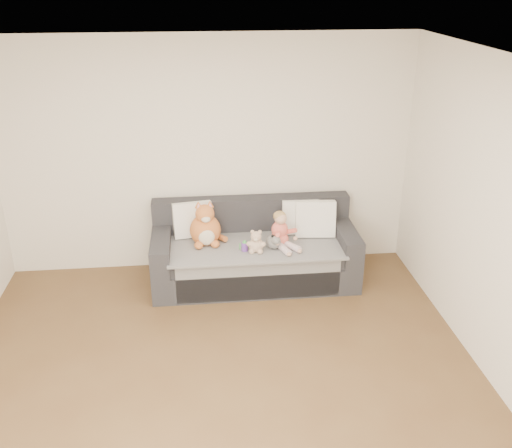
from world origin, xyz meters
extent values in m
plane|color=brown|center=(0.00, 0.00, 0.00)|extent=(5.00, 5.00, 0.00)
plane|color=white|center=(0.00, 0.00, 2.60)|extent=(5.00, 5.00, 0.00)
plane|color=white|center=(0.00, 2.50, 1.30)|extent=(4.50, 0.00, 4.50)
cube|color=#2A2B2F|center=(0.46, 2.02, 0.15)|extent=(2.20, 0.90, 0.30)
cube|color=#2A2B2F|center=(0.46, 1.99, 0.38)|extent=(1.90, 0.80, 0.15)
cube|color=#2A2B2F|center=(0.46, 2.37, 0.65)|extent=(2.20, 0.20, 0.40)
cube|color=#2A2B2F|center=(-0.54, 2.02, 0.45)|extent=(0.20, 0.90, 0.30)
cube|color=#2A2B2F|center=(1.46, 2.02, 0.45)|extent=(0.20, 0.90, 0.30)
cube|color=gray|center=(0.46, 1.97, 0.46)|extent=(1.85, 0.88, 0.02)
cube|color=gray|center=(0.46, 1.58, 0.23)|extent=(1.70, 0.02, 0.41)
cube|color=white|center=(-0.20, 2.26, 0.67)|extent=(0.45, 0.25, 0.40)
cube|color=white|center=(1.00, 2.21, 0.66)|extent=(0.42, 0.21, 0.39)
cube|color=white|center=(1.14, 2.12, 0.67)|extent=(0.45, 0.23, 0.41)
ellipsoid|color=#EB5C53|center=(0.72, 1.92, 0.54)|extent=(0.18, 0.15, 0.15)
ellipsoid|color=#EB5C53|center=(0.72, 1.93, 0.65)|extent=(0.18, 0.15, 0.19)
ellipsoid|color=#DBAA8C|center=(0.73, 1.91, 0.78)|extent=(0.13, 0.13, 0.13)
ellipsoid|color=tan|center=(0.72, 1.93, 0.80)|extent=(0.14, 0.14, 0.11)
cylinder|color=#EB5C53|center=(0.67, 1.83, 0.63)|extent=(0.07, 0.18, 0.12)
cylinder|color=#EB5C53|center=(0.83, 1.91, 0.63)|extent=(0.16, 0.17, 0.12)
ellipsoid|color=#DBAA8C|center=(0.67, 1.76, 0.57)|extent=(0.05, 0.05, 0.05)
ellipsoid|color=#DBAA8C|center=(0.88, 1.85, 0.57)|extent=(0.05, 0.05, 0.05)
cylinder|color=#E5B2C6|center=(0.74, 1.75, 0.50)|extent=(0.13, 0.24, 0.08)
cylinder|color=#E5B2C6|center=(0.84, 1.80, 0.50)|extent=(0.18, 0.23, 0.08)
ellipsoid|color=#DBAA8C|center=(0.78, 1.64, 0.50)|extent=(0.05, 0.07, 0.04)
ellipsoid|color=#DBAA8C|center=(0.90, 1.70, 0.50)|extent=(0.05, 0.07, 0.04)
ellipsoid|color=#BC5729|center=(-0.06, 2.05, 0.62)|extent=(0.33, 0.28, 0.35)
ellipsoid|color=beige|center=(-0.05, 1.94, 0.60)|extent=(0.17, 0.08, 0.19)
ellipsoid|color=#BC5729|center=(-0.06, 2.03, 0.82)|extent=(0.20, 0.20, 0.20)
ellipsoid|color=beige|center=(-0.05, 1.94, 0.80)|extent=(0.10, 0.06, 0.07)
cone|color=#BC5729|center=(-0.12, 2.06, 0.92)|extent=(0.08, 0.08, 0.07)
cone|color=pink|center=(-0.12, 2.04, 0.91)|extent=(0.05, 0.05, 0.04)
cone|color=#BC5729|center=(0.00, 2.06, 0.92)|extent=(0.08, 0.08, 0.07)
cone|color=pink|center=(0.00, 2.05, 0.91)|extent=(0.05, 0.05, 0.04)
ellipsoid|color=#BC5729|center=(-0.14, 1.91, 0.51)|extent=(0.10, 0.12, 0.08)
ellipsoid|color=#BC5729|center=(0.03, 1.93, 0.51)|extent=(0.10, 0.12, 0.08)
cylinder|color=#BC5729|center=(0.09, 2.11, 0.51)|extent=(0.18, 0.22, 0.08)
ellipsoid|color=#CFAE8F|center=(0.45, 1.78, 0.55)|extent=(0.16, 0.13, 0.16)
ellipsoid|color=#CFAE8F|center=(0.45, 1.77, 0.65)|extent=(0.11, 0.11, 0.11)
ellipsoid|color=#CFAE8F|center=(0.42, 1.79, 0.70)|extent=(0.04, 0.04, 0.04)
ellipsoid|color=#CFAE8F|center=(0.49, 1.78, 0.70)|extent=(0.04, 0.04, 0.04)
ellipsoid|color=beige|center=(0.45, 1.73, 0.64)|extent=(0.04, 0.04, 0.04)
ellipsoid|color=#CFAE8F|center=(0.38, 1.78, 0.57)|extent=(0.06, 0.06, 0.06)
ellipsoid|color=#CFAE8F|center=(0.52, 1.75, 0.57)|extent=(0.06, 0.06, 0.06)
ellipsoid|color=#CFAE8F|center=(0.40, 1.74, 0.50)|extent=(0.06, 0.06, 0.06)
ellipsoid|color=#CFAE8F|center=(0.49, 1.73, 0.50)|extent=(0.06, 0.06, 0.06)
ellipsoid|color=white|center=(0.65, 1.86, 0.54)|extent=(0.16, 0.20, 0.14)
ellipsoid|color=white|center=(0.66, 1.77, 0.60)|extent=(0.09, 0.09, 0.09)
ellipsoid|color=black|center=(0.63, 1.78, 0.65)|extent=(0.03, 0.03, 0.03)
ellipsoid|color=black|center=(0.69, 1.79, 0.65)|extent=(0.03, 0.03, 0.03)
cylinder|color=purple|center=(0.34, 1.81, 0.52)|extent=(0.07, 0.07, 0.09)
cone|color=green|center=(0.34, 1.81, 0.58)|extent=(0.07, 0.07, 0.04)
cylinder|color=green|center=(0.29, 1.81, 0.53)|extent=(0.02, 0.02, 0.07)
cylinder|color=green|center=(0.39, 1.82, 0.53)|extent=(0.02, 0.02, 0.07)
camera|label=1|loc=(-0.11, -3.49, 3.17)|focal=40.00mm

